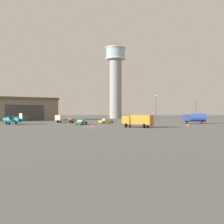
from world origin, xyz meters
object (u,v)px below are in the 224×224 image
at_px(car_yellow, 107,121).
at_px(traffic_cone_mid_apron, 187,126).
at_px(truck_fuel_tanker_blue, 195,118).
at_px(traffic_cone_near_right, 188,124).
at_px(light_post_north, 196,107).
at_px(car_green, 81,122).
at_px(airplane_teal, 13,119).
at_px(truck_box_orange, 138,120).
at_px(control_tower, 116,77).
at_px(light_post_west, 156,106).
at_px(truck_flatbed_white, 63,119).
at_px(traffic_cone_near_left, 93,126).

distance_m(car_yellow, traffic_cone_mid_apron, 28.21).
bearing_deg(truck_fuel_tanker_blue, car_yellow, 12.62).
bearing_deg(traffic_cone_near_right, light_post_north, 70.60).
bearing_deg(light_post_north, car_green, -138.77).
bearing_deg(car_yellow, traffic_cone_near_right, 117.18).
xyz_separation_m(traffic_cone_near_right, traffic_cone_mid_apron, (-2.62, -8.54, 0.03)).
bearing_deg(airplane_teal, truck_box_orange, -171.23).
relative_size(control_tower, traffic_cone_near_right, 72.62).
height_order(truck_box_orange, car_green, truck_box_orange).
bearing_deg(light_post_west, truck_flatbed_white, -151.71).
bearing_deg(truck_box_orange, car_green, -13.76).
xyz_separation_m(car_yellow, car_green, (-6.89, -8.47, -0.00)).
height_order(control_tower, light_post_north, control_tower).
height_order(car_green, light_post_west, light_post_west).
distance_m(truck_box_orange, car_green, 19.98).
distance_m(truck_fuel_tanker_blue, truck_box_orange, 27.84).
bearing_deg(car_green, airplane_teal, 103.20).
height_order(airplane_teal, traffic_cone_near_left, airplane_teal).
height_order(car_green, traffic_cone_near_right, car_green).
bearing_deg(truck_fuel_tanker_blue, truck_flatbed_white, 9.36).
relative_size(truck_flatbed_white, car_yellow, 1.41).
height_order(airplane_teal, traffic_cone_near_right, airplane_teal).
relative_size(truck_flatbed_white, traffic_cone_mid_apron, 11.06).
distance_m(airplane_teal, traffic_cone_near_right, 48.62).
distance_m(truck_box_orange, car_yellow, 23.61).
xyz_separation_m(car_yellow, traffic_cone_near_left, (-3.08, -20.96, -0.43)).
height_order(light_post_north, traffic_cone_near_left, light_post_north).
bearing_deg(truck_box_orange, traffic_cone_mid_apron, -140.87).
distance_m(car_green, light_post_west, 39.44).
distance_m(airplane_teal, car_yellow, 27.38).
distance_m(car_green, traffic_cone_near_right, 29.01).
bearing_deg(truck_flatbed_white, traffic_cone_near_left, 124.95).
relative_size(light_post_west, traffic_cone_near_right, 18.06).
height_order(truck_fuel_tanker_blue, light_post_north, light_post_north).
distance_m(truck_box_orange, traffic_cone_near_left, 10.66).
distance_m(control_tower, airplane_teal, 72.68).
bearing_deg(truck_fuel_tanker_blue, car_green, 27.97).
relative_size(car_yellow, light_post_north, 0.52).
bearing_deg(car_green, light_post_north, -31.36).
distance_m(truck_fuel_tanker_blue, traffic_cone_near_left, 35.11).
xyz_separation_m(control_tower, car_green, (-10.97, -64.48, -20.14)).
bearing_deg(car_green, traffic_cone_mid_apron, -97.49).
relative_size(traffic_cone_near_right, traffic_cone_mid_apron, 0.89).
xyz_separation_m(car_yellow, traffic_cone_mid_apron, (19.26, -20.61, -0.44)).
distance_m(truck_box_orange, light_post_north, 59.77).
distance_m(traffic_cone_near_left, traffic_cone_near_right, 26.50).
relative_size(truck_fuel_tanker_blue, traffic_cone_near_left, 10.87).
distance_m(control_tower, truck_flatbed_white, 58.91).
bearing_deg(airplane_teal, truck_flatbed_white, -106.41).
bearing_deg(light_post_west, traffic_cone_near_right, -84.47).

